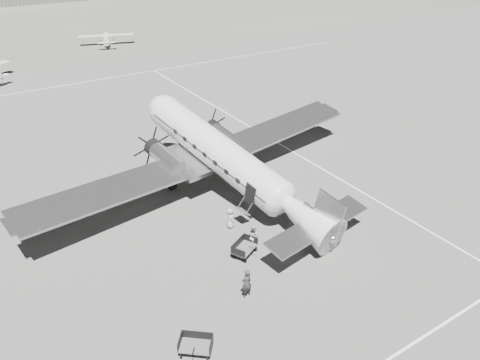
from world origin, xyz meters
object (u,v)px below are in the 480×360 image
at_px(baggage_cart_near, 244,248).
at_px(passenger, 230,218).
at_px(dc3_airliner, 226,160).
at_px(light_plane_right, 107,40).
at_px(ramp_agent, 253,236).
at_px(baggage_cart_far, 196,346).
at_px(ground_crew, 246,283).

relative_size(baggage_cart_near, passenger, 1.19).
distance_m(dc3_airliner, passenger, 5.20).
distance_m(light_plane_right, ramp_agent, 62.81).
bearing_deg(dc3_airliner, baggage_cart_near, -121.84).
bearing_deg(passenger, baggage_cart_far, 137.84).
relative_size(dc3_airliner, baggage_cart_near, 17.36).
bearing_deg(ramp_agent, ground_crew, 126.12).
bearing_deg(ground_crew, light_plane_right, -108.78).
bearing_deg(baggage_cart_far, ramp_agent, 77.67).
bearing_deg(ramp_agent, baggage_cart_far, 112.90).
xyz_separation_m(light_plane_right, ground_crew, (-13.97, -65.54, -0.03)).
bearing_deg(ramp_agent, dc3_airliner, -31.98).
xyz_separation_m(dc3_airliner, baggage_cart_far, (-9.50, -12.65, -2.51)).
xyz_separation_m(baggage_cart_near, ramp_agent, (0.97, 0.43, 0.35)).
relative_size(light_plane_right, ramp_agent, 5.48).
distance_m(dc3_airliner, baggage_cart_far, 16.01).
distance_m(ramp_agent, passenger, 2.76).
xyz_separation_m(dc3_airliner, passenger, (-2.22, -4.14, -2.23)).
bearing_deg(passenger, ramp_agent, -179.29).
bearing_deg(dc3_airliner, light_plane_right, 71.79).
bearing_deg(passenger, ground_crew, 154.42).
bearing_deg(light_plane_right, ramp_agent, -81.96).
xyz_separation_m(baggage_cart_far, ramp_agent, (7.39, 5.75, 0.37)).
xyz_separation_m(dc3_airliner, ramp_agent, (-2.10, -6.89, -2.13)).
bearing_deg(light_plane_right, passenger, -82.52).
bearing_deg(light_plane_right, baggage_cart_far, -87.09).
relative_size(dc3_airliner, passenger, 20.61).
bearing_deg(baggage_cart_far, passenger, 89.23).
distance_m(light_plane_right, baggage_cart_near, 63.41).
bearing_deg(baggage_cart_near, passenger, 48.15).
height_order(dc3_airliner, light_plane_right, dc3_airliner).
height_order(dc3_airliner, baggage_cart_near, dc3_airliner).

